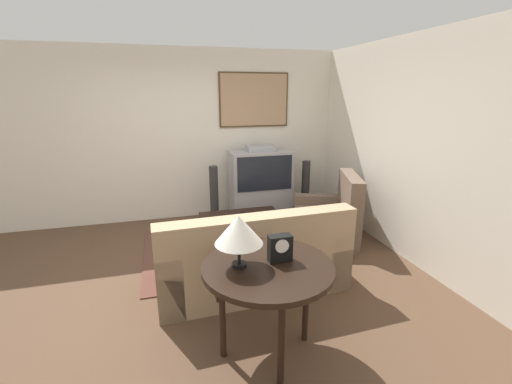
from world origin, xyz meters
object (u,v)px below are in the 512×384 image
(console_table, at_px, (268,273))
(speaker_tower_left, at_px, (214,197))
(armchair, at_px, (329,220))
(tv, at_px, (260,184))
(mantel_clock, at_px, (280,248))
(table_lamp, at_px, (239,230))
(couch, at_px, (251,259))
(speaker_tower_right, at_px, (305,190))
(coffee_table, at_px, (241,219))

(console_table, distance_m, speaker_tower_left, 2.95)
(armchair, height_order, console_table, armchair)
(tv, height_order, mantel_clock, tv)
(tv, relative_size, console_table, 1.22)
(console_table, height_order, table_lamp, table_lamp)
(couch, distance_m, armchair, 1.63)
(couch, relative_size, speaker_tower_right, 2.13)
(armchair, xyz_separation_m, mantel_clock, (-1.39, -1.84, 0.60))
(coffee_table, relative_size, speaker_tower_left, 1.14)
(coffee_table, xyz_separation_m, table_lamp, (-0.47, -1.98, 0.69))
(coffee_table, bearing_deg, mantel_clock, -94.37)
(coffee_table, relative_size, mantel_clock, 5.12)
(speaker_tower_right, bearing_deg, couch, -127.00)
(console_table, height_order, speaker_tower_left, speaker_tower_left)
(tv, height_order, speaker_tower_right, tv)
(tv, height_order, coffee_table, tv)
(armchair, height_order, speaker_tower_right, armchair)
(couch, relative_size, table_lamp, 4.97)
(console_table, bearing_deg, speaker_tower_left, 89.33)
(coffee_table, distance_m, speaker_tower_left, 0.94)
(mantel_clock, bearing_deg, console_table, -158.65)
(table_lamp, bearing_deg, mantel_clock, -0.17)
(table_lamp, distance_m, speaker_tower_right, 3.46)
(coffee_table, xyz_separation_m, speaker_tower_left, (-0.22, 0.91, 0.06))
(console_table, xyz_separation_m, table_lamp, (-0.21, 0.04, 0.36))
(tv, xyz_separation_m, speaker_tower_left, (-0.78, -0.07, -0.14))
(armchair, relative_size, speaker_tower_left, 1.20)
(speaker_tower_left, bearing_deg, armchair, -35.70)
(armchair, distance_m, console_table, 2.44)
(couch, bearing_deg, console_table, 80.74)
(armchair, xyz_separation_m, table_lamp, (-1.71, -1.84, 0.78))
(speaker_tower_left, bearing_deg, coffee_table, -76.16)
(table_lamp, height_order, mantel_clock, table_lamp)
(speaker_tower_left, bearing_deg, mantel_clock, -88.56)
(tv, bearing_deg, mantel_clock, -103.36)
(tv, relative_size, armchair, 1.08)
(couch, distance_m, console_table, 1.08)
(couch, xyz_separation_m, console_table, (-0.13, -1.00, 0.39))
(tv, bearing_deg, coffee_table, -119.40)
(tv, xyz_separation_m, mantel_clock, (-0.70, -2.96, 0.32))
(coffee_table, distance_m, table_lamp, 2.15)
(speaker_tower_left, bearing_deg, speaker_tower_right, 0.00)
(armchair, xyz_separation_m, speaker_tower_left, (-1.46, 1.05, 0.14))
(table_lamp, distance_m, mantel_clock, 0.37)
(coffee_table, height_order, console_table, console_table)
(table_lamp, xyz_separation_m, mantel_clock, (0.32, -0.00, -0.18))
(couch, bearing_deg, tv, -110.73)
(couch, xyz_separation_m, coffee_table, (0.13, 1.03, 0.06))
(table_lamp, bearing_deg, tv, 70.93)
(tv, xyz_separation_m, console_table, (-0.81, -3.00, 0.14))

